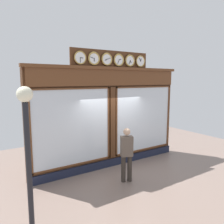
{
  "coord_description": "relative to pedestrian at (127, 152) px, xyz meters",
  "views": [
    {
      "loc": [
        4.26,
        6.5,
        3.13
      ],
      "look_at": [
        0.0,
        0.0,
        2.0
      ],
      "focal_mm": 35.47,
      "sensor_mm": 36.0,
      "label": 1
    }
  ],
  "objects": [
    {
      "name": "ground_plane",
      "position": [
        -0.31,
        1.5,
        -0.93
      ],
      "size": [
        14.0,
        14.0,
        0.0
      ],
      "primitive_type": "plane",
      "color": "#7A665B"
    },
    {
      "name": "shop_facade",
      "position": [
        -0.31,
        -1.42,
        0.9
      ],
      "size": [
        6.02,
        0.42,
        4.12
      ],
      "color": "#4C2B16",
      "rests_on": "ground_plane"
    },
    {
      "name": "pedestrian",
      "position": [
        0.0,
        0.0,
        0.0
      ],
      "size": [
        0.42,
        0.34,
        1.69
      ],
      "color": "#312A24",
      "rests_on": "ground_plane"
    },
    {
      "name": "street_lamp",
      "position": [
        3.12,
        1.19,
        1.11
      ],
      "size": [
        0.28,
        0.28,
        3.02
      ],
      "color": "black",
      "rests_on": "ground_plane"
    }
  ]
}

